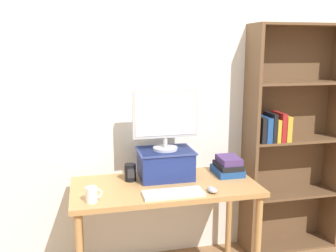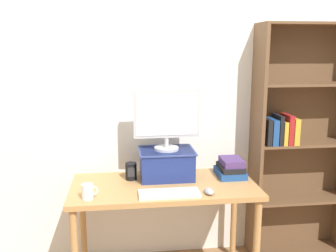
{
  "view_description": "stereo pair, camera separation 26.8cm",
  "coord_description": "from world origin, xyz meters",
  "px_view_note": "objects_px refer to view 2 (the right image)",
  "views": [
    {
      "loc": [
        -0.55,
        -2.5,
        1.74
      ],
      "look_at": [
        0.04,
        0.06,
        1.19
      ],
      "focal_mm": 40.0,
      "sensor_mm": 36.0,
      "label": 1
    },
    {
      "loc": [
        -0.29,
        -2.55,
        1.74
      ],
      "look_at": [
        0.04,
        0.06,
        1.19
      ],
      "focal_mm": 40.0,
      "sensor_mm": 36.0,
      "label": 2
    }
  ],
  "objects_px": {
    "computer_monitor": "(167,117)",
    "desk": "(164,196)",
    "desk_speaker": "(131,171)",
    "book_stack": "(231,168)",
    "coffee_mug": "(88,192)",
    "riser_box": "(167,163)",
    "computer_mouse": "(209,191)",
    "keyboard": "(169,193)",
    "bookshelf_unit": "(299,141)"
  },
  "relations": [
    {
      "from": "desk_speaker",
      "to": "book_stack",
      "type": "bearing_deg",
      "value": -1.99
    },
    {
      "from": "bookshelf_unit",
      "to": "coffee_mug",
      "type": "height_order",
      "value": "bookshelf_unit"
    },
    {
      "from": "computer_monitor",
      "to": "computer_mouse",
      "type": "height_order",
      "value": "computer_monitor"
    },
    {
      "from": "book_stack",
      "to": "desk_speaker",
      "type": "xyz_separation_m",
      "value": [
        -0.76,
        0.03,
        -0.0
      ]
    },
    {
      "from": "keyboard",
      "to": "computer_mouse",
      "type": "height_order",
      "value": "computer_mouse"
    },
    {
      "from": "riser_box",
      "to": "book_stack",
      "type": "bearing_deg",
      "value": -4.87
    },
    {
      "from": "computer_monitor",
      "to": "book_stack",
      "type": "distance_m",
      "value": 0.63
    },
    {
      "from": "bookshelf_unit",
      "to": "desk_speaker",
      "type": "distance_m",
      "value": 1.41
    },
    {
      "from": "keyboard",
      "to": "coffee_mug",
      "type": "distance_m",
      "value": 0.53
    },
    {
      "from": "keyboard",
      "to": "coffee_mug",
      "type": "bearing_deg",
      "value": 179.69
    },
    {
      "from": "computer_monitor",
      "to": "computer_mouse",
      "type": "xyz_separation_m",
      "value": [
        0.25,
        -0.37,
        -0.45
      ]
    },
    {
      "from": "computer_mouse",
      "to": "desk_speaker",
      "type": "height_order",
      "value": "desk_speaker"
    },
    {
      "from": "computer_mouse",
      "to": "computer_monitor",
      "type": "bearing_deg",
      "value": 123.85
    },
    {
      "from": "riser_box",
      "to": "desk_speaker",
      "type": "relative_size",
      "value": 3.25
    },
    {
      "from": "bookshelf_unit",
      "to": "book_stack",
      "type": "xyz_separation_m",
      "value": [
        -0.64,
        -0.2,
        -0.14
      ]
    },
    {
      "from": "riser_box",
      "to": "computer_monitor",
      "type": "distance_m",
      "value": 0.35
    },
    {
      "from": "computer_monitor",
      "to": "desk",
      "type": "bearing_deg",
      "value": -104.22
    },
    {
      "from": "bookshelf_unit",
      "to": "keyboard",
      "type": "height_order",
      "value": "bookshelf_unit"
    },
    {
      "from": "desk_speaker",
      "to": "coffee_mug",
      "type": "bearing_deg",
      "value": -130.42
    },
    {
      "from": "computer_mouse",
      "to": "book_stack",
      "type": "distance_m",
      "value": 0.41
    },
    {
      "from": "desk",
      "to": "coffee_mug",
      "type": "relative_size",
      "value": 12.4
    },
    {
      "from": "riser_box",
      "to": "computer_monitor",
      "type": "relative_size",
      "value": 0.85
    },
    {
      "from": "desk",
      "to": "bookshelf_unit",
      "type": "distance_m",
      "value": 1.24
    },
    {
      "from": "book_stack",
      "to": "desk_speaker",
      "type": "height_order",
      "value": "book_stack"
    },
    {
      "from": "bookshelf_unit",
      "to": "coffee_mug",
      "type": "bearing_deg",
      "value": -163.18
    },
    {
      "from": "desk",
      "to": "desk_speaker",
      "type": "height_order",
      "value": "desk_speaker"
    },
    {
      "from": "computer_monitor",
      "to": "coffee_mug",
      "type": "relative_size",
      "value": 4.54
    },
    {
      "from": "coffee_mug",
      "to": "book_stack",
      "type": "bearing_deg",
      "value": 16.64
    },
    {
      "from": "keyboard",
      "to": "computer_mouse",
      "type": "xyz_separation_m",
      "value": [
        0.27,
        -0.01,
        0.01
      ]
    },
    {
      "from": "computer_mouse",
      "to": "bookshelf_unit",
      "type": "bearing_deg",
      "value": 30.67
    },
    {
      "from": "computer_monitor",
      "to": "keyboard",
      "type": "distance_m",
      "value": 0.58
    },
    {
      "from": "desk",
      "to": "desk_speaker",
      "type": "relative_size",
      "value": 10.45
    },
    {
      "from": "bookshelf_unit",
      "to": "coffee_mug",
      "type": "xyz_separation_m",
      "value": [
        -1.69,
        -0.51,
        -0.16
      ]
    },
    {
      "from": "desk",
      "to": "computer_mouse",
      "type": "height_order",
      "value": "computer_mouse"
    },
    {
      "from": "bookshelf_unit",
      "to": "keyboard",
      "type": "bearing_deg",
      "value": -156.02
    },
    {
      "from": "desk",
      "to": "desk_speaker",
      "type": "xyz_separation_m",
      "value": [
        -0.23,
        0.13,
        0.16
      ]
    },
    {
      "from": "desk",
      "to": "riser_box",
      "type": "bearing_deg",
      "value": 75.92
    },
    {
      "from": "bookshelf_unit",
      "to": "riser_box",
      "type": "relative_size",
      "value": 4.65
    },
    {
      "from": "riser_box",
      "to": "keyboard",
      "type": "relative_size",
      "value": 1.02
    },
    {
      "from": "riser_box",
      "to": "book_stack",
      "type": "xyz_separation_m",
      "value": [
        0.49,
        -0.04,
        -0.05
      ]
    },
    {
      "from": "riser_box",
      "to": "computer_mouse",
      "type": "relative_size",
      "value": 4.0
    },
    {
      "from": "computer_mouse",
      "to": "coffee_mug",
      "type": "xyz_separation_m",
      "value": [
        -0.8,
        0.01,
        0.03
      ]
    },
    {
      "from": "computer_mouse",
      "to": "desk_speaker",
      "type": "bearing_deg",
      "value": 145.63
    },
    {
      "from": "riser_box",
      "to": "book_stack",
      "type": "relative_size",
      "value": 1.67
    },
    {
      "from": "computer_monitor",
      "to": "keyboard",
      "type": "xyz_separation_m",
      "value": [
        -0.03,
        -0.36,
        -0.45
      ]
    },
    {
      "from": "book_stack",
      "to": "riser_box",
      "type": "bearing_deg",
      "value": 175.13
    },
    {
      "from": "bookshelf_unit",
      "to": "computer_monitor",
      "type": "bearing_deg",
      "value": -172.12
    },
    {
      "from": "riser_box",
      "to": "computer_monitor",
      "type": "height_order",
      "value": "computer_monitor"
    },
    {
      "from": "riser_box",
      "to": "computer_mouse",
      "type": "distance_m",
      "value": 0.45
    },
    {
      "from": "bookshelf_unit",
      "to": "desk",
      "type": "bearing_deg",
      "value": -165.41
    }
  ]
}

